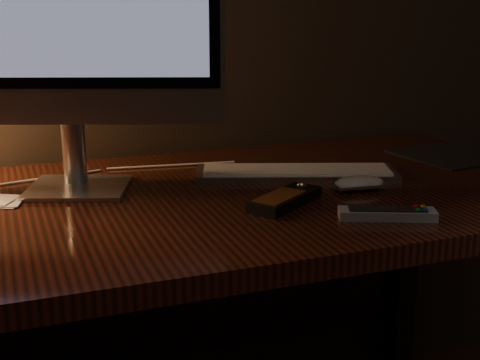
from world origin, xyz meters
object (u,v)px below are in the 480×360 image
object	(u,v)px
keyboard	(296,172)
monitor	(66,1)
mouse	(359,185)
desk	(178,246)
tv_remote	(387,213)
media_remote	(285,199)

from	to	relation	value
keyboard	monitor	bearing A→B (deg)	-166.36
monitor	mouse	size ratio (longest dim) A/B	6.01
keyboard	mouse	size ratio (longest dim) A/B	4.17
monitor	desk	bearing A→B (deg)	6.38
desk	tv_remote	world-z (taller)	tv_remote
monitor	media_remote	size ratio (longest dim) A/B	3.54
keyboard	media_remote	size ratio (longest dim) A/B	2.46
tv_remote	media_remote	bearing A→B (deg)	157.64
keyboard	media_remote	world-z (taller)	media_remote
monitor	media_remote	world-z (taller)	monitor
desk	mouse	distance (m)	0.40
mouse	tv_remote	distance (m)	0.18
mouse	media_remote	xyz separation A→B (m)	(-0.18, -0.04, 0.00)
desk	keyboard	distance (m)	0.30
desk	mouse	world-z (taller)	mouse
media_remote	tv_remote	distance (m)	0.19
mouse	media_remote	distance (m)	0.19
keyboard	mouse	xyz separation A→B (m)	(0.07, -0.14, 0.00)
mouse	media_remote	size ratio (longest dim) A/B	0.59
monitor	tv_remote	world-z (taller)	monitor
keyboard	tv_remote	world-z (taller)	tv_remote
desk	tv_remote	bearing A→B (deg)	-47.61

